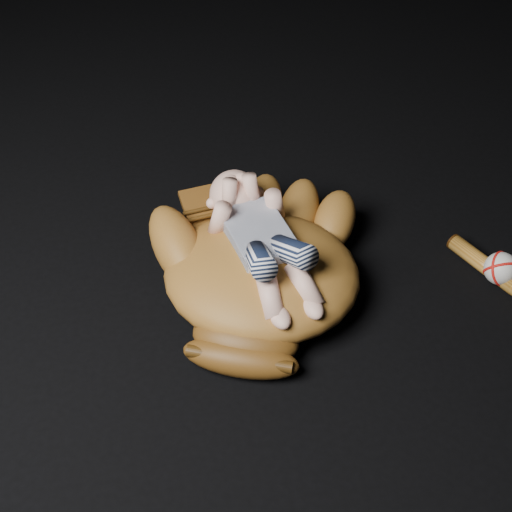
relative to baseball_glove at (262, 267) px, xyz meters
The scene contains 3 objects.
baseball_glove is the anchor object (origin of this frame).
newborn_baby 0.06m from the baseball_glove, 57.39° to the left, with size 0.18×0.40×0.16m, color #EBAF97, non-canonical shape.
baseball 0.50m from the baseball_glove, ahead, with size 0.07×0.07×0.07m, color silver.
Camera 1 is at (-0.30, -0.97, 1.05)m, focal length 50.00 mm.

